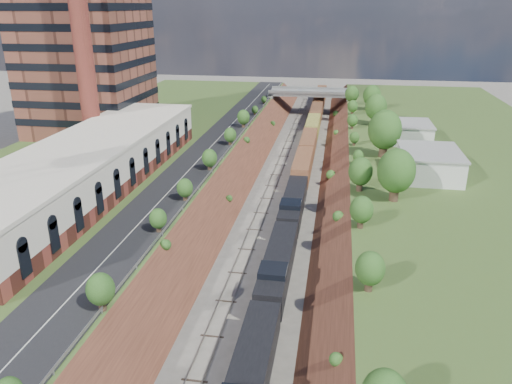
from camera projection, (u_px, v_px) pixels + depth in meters
name	position (u px, v px, depth m)	size (l,w,h in m)	color
platform_left	(121.00, 160.00, 97.67)	(44.00, 180.00, 5.00)	#445D26
platform_right	(475.00, 178.00, 87.56)	(44.00, 180.00, 5.00)	#445D26
embankment_left	(231.00, 178.00, 95.18)	(7.07, 180.00, 7.07)	brown
embankment_right	(347.00, 184.00, 91.81)	(7.07, 180.00, 7.07)	brown
rail_left_track	(274.00, 180.00, 93.86)	(1.58, 180.00, 0.18)	gray
rail_right_track	(302.00, 181.00, 93.07)	(1.58, 180.00, 0.18)	gray
road	(207.00, 151.00, 94.09)	(8.00, 180.00, 0.10)	black
guardrail	(228.00, 150.00, 93.10)	(0.10, 171.00, 0.70)	#99999E
commercial_building	(87.00, 165.00, 74.48)	(14.30, 62.30, 7.00)	brown
smokestack	(82.00, 42.00, 86.48)	(3.20, 3.20, 40.00)	brown
overpass	(310.00, 97.00, 148.97)	(24.50, 8.30, 7.40)	gray
white_building_near	(429.00, 164.00, 80.04)	(9.00, 12.00, 4.00)	silver
white_building_far	(409.00, 133.00, 100.49)	(8.00, 10.00, 3.60)	silver
tree_right_large	(396.00, 171.00, 69.12)	(5.25, 5.25, 7.61)	#473323
tree_left_crest	(147.00, 233.00, 55.90)	(2.45, 2.45, 3.55)	#473323
freight_train	(308.00, 146.00, 106.68)	(3.06, 155.68, 4.57)	black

